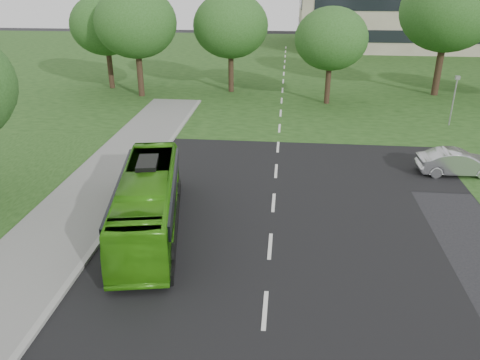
{
  "coord_description": "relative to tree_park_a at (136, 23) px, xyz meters",
  "views": [
    {
      "loc": [
        0.43,
        -14.49,
        10.3
      ],
      "look_at": [
        -1.55,
        4.99,
        1.6
      ],
      "focal_mm": 35.0,
      "sensor_mm": 36.0,
      "label": 1
    }
  ],
  "objects": [
    {
      "name": "tree_park_a",
      "position": [
        0.0,
        0.0,
        0.0
      ],
      "size": [
        7.04,
        7.04,
        9.36
      ],
      "color": "black",
      "rests_on": "ground"
    },
    {
      "name": "tree_park_c",
      "position": [
        16.6,
        -1.03,
        -0.99
      ],
      "size": [
        5.96,
        5.96,
        7.91
      ],
      "color": "black",
      "rests_on": "ground"
    },
    {
      "name": "camera_pole",
      "position": [
        25.15,
        -6.55,
        -4.0
      ],
      "size": [
        0.36,
        0.33,
        3.64
      ],
      "rotation": [
        0.0,
        0.0,
        -0.28
      ],
      "color": "gray",
      "rests_on": "ground"
    },
    {
      "name": "ground",
      "position": [
        12.75,
        -26.55,
        -6.35
      ],
      "size": [
        160.0,
        160.0,
        0.0
      ],
      "primitive_type": "plane",
      "color": "black",
      "rests_on": "ground"
    },
    {
      "name": "tree_park_b",
      "position": [
        7.92,
        2.51,
        -0.4
      ],
      "size": [
        6.74,
        6.74,
        8.83
      ],
      "color": "black",
      "rests_on": "ground"
    },
    {
      "name": "tree_park_f",
      "position": [
        -3.8,
        2.82,
        -0.49
      ],
      "size": [
        6.46,
        6.46,
        8.62
      ],
      "color": "black",
      "rests_on": "ground"
    },
    {
      "name": "sedan",
      "position": [
        22.72,
        -15.94,
        -5.65
      ],
      "size": [
        4.3,
        1.64,
        1.4
      ],
      "primitive_type": "imported",
      "rotation": [
        0.0,
        0.0,
        1.61
      ],
      "color": "#B6B6BB",
      "rests_on": "ground"
    },
    {
      "name": "tree_park_d",
      "position": [
        26.68,
        3.05,
        0.94
      ],
      "size": [
        8.15,
        8.15,
        10.77
      ],
      "color": "black",
      "rests_on": "ground"
    },
    {
      "name": "bus",
      "position": [
        7.45,
        -23.62,
        -5.02
      ],
      "size": [
        3.94,
        9.77,
        2.65
      ],
      "primitive_type": "imported",
      "rotation": [
        0.0,
        0.0,
        0.18
      ],
      "color": "#3B9413",
      "rests_on": "ground"
    },
    {
      "name": "street_surfaces",
      "position": [
        12.37,
        -3.8,
        -6.32
      ],
      "size": [
        120.0,
        120.0,
        0.15
      ],
      "color": "black",
      "rests_on": "ground"
    }
  ]
}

